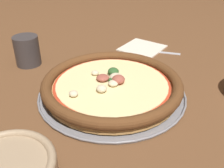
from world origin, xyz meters
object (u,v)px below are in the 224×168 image
Objects in this scene: pizza_tray at (112,93)px; pizza at (112,85)px; napkin at (142,47)px; fork at (149,51)px; drinking_cup at (27,51)px.

pizza_tray is 1.06× the size of pizza.
pizza_tray is at bearing 11.30° from napkin.
pizza is 0.29m from fork.
drinking_cup reaches higher than pizza_tray.
napkin is at bearing -35.61° from fork.
pizza_tray is at bearing 80.69° from fork.
drinking_cup is (-0.02, -0.29, 0.04)m from pizza_tray.
pizza_tray is at bearing 86.59° from drinking_cup.
drinking_cup reaches higher than fork.
pizza_tray reaches higher than fork.
pizza is at bearing -90.38° from pizza_tray.
pizza_tray is 0.29m from fork.
napkin is (-0.30, -0.06, -0.00)m from pizza_tray.
pizza is at bearing 11.27° from napkin.
drinking_cup is 0.47× the size of fork.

